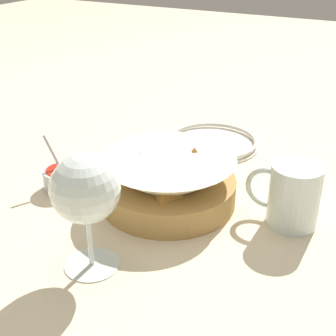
% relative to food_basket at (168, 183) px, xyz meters
% --- Properties ---
extents(ground_plane, '(4.00, 4.00, 0.00)m').
position_rel_food_basket_xyz_m(ground_plane, '(0.04, 0.04, -0.04)').
color(ground_plane, beige).
extents(food_basket, '(0.23, 0.23, 0.09)m').
position_rel_food_basket_xyz_m(food_basket, '(0.00, 0.00, 0.00)').
color(food_basket, '#B2894C').
rests_on(food_basket, ground_plane).
extents(sauce_cup, '(0.07, 0.07, 0.10)m').
position_rel_food_basket_xyz_m(sauce_cup, '(0.19, 0.05, -0.02)').
color(sauce_cup, '#B7B7BC').
rests_on(sauce_cup, ground_plane).
extents(wine_glass, '(0.09, 0.09, 0.17)m').
position_rel_food_basket_xyz_m(wine_glass, '(0.01, 0.20, 0.08)').
color(wine_glass, silver).
rests_on(wine_glass, ground_plane).
extents(beer_mug, '(0.12, 0.08, 0.10)m').
position_rel_food_basket_xyz_m(beer_mug, '(-0.20, -0.03, 0.01)').
color(beer_mug, silver).
rests_on(beer_mug, ground_plane).
extents(side_plate, '(0.20, 0.20, 0.01)m').
position_rel_food_basket_xyz_m(side_plate, '(0.03, -0.26, -0.03)').
color(side_plate, silver).
rests_on(side_plate, ground_plane).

